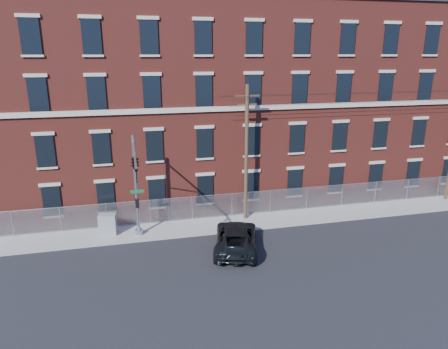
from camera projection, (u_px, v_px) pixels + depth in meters
The scene contains 8 objects.
ground at pixel (240, 257), 25.22m from camera, with size 140.00×140.00×0.00m, color black.
sidewalk at pixel (366, 210), 32.53m from camera, with size 65.00×3.00×0.12m, color #999691.
mill_building at pixel (323, 97), 38.52m from camera, with size 55.30×14.32×16.30m.
chain_link_fence at pixel (359, 193), 33.46m from camera, with size 59.06×0.06×1.85m.
traffic_signal_mast at pixel (135, 171), 24.36m from camera, with size 0.90×6.75×7.00m.
utility_pole_near at pixel (246, 151), 29.34m from camera, with size 1.80×0.28×10.00m.
pickup_truck at pixel (236, 238), 26.01m from camera, with size 2.61×5.65×1.57m, color black.
utility_cabinet at pixel (108, 224), 27.84m from camera, with size 1.18×0.59×1.47m, color slate.
Camera 1 is at (-6.25, -21.81, 12.18)m, focal length 32.39 mm.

